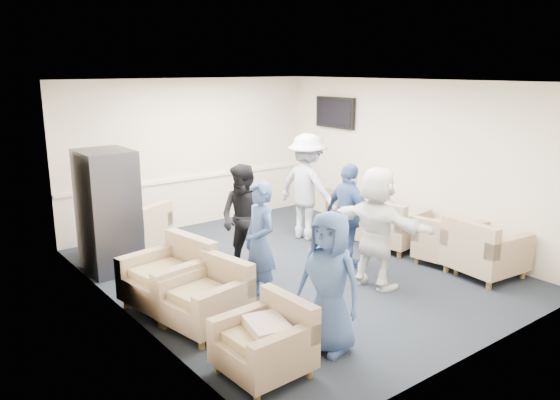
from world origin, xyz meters
TOP-DOWN VIEW (x-y plane):
  - floor at (0.00, 0.00)m, footprint 6.00×6.00m
  - ceiling at (0.00, 0.00)m, footprint 6.00×6.00m
  - back_wall at (0.00, 3.00)m, footprint 5.00×0.02m
  - front_wall at (0.00, -3.00)m, footprint 5.00×0.02m
  - left_wall at (-2.50, 0.00)m, footprint 0.02×6.00m
  - right_wall at (2.50, 0.00)m, footprint 0.02×6.00m
  - chair_rail at (0.00, 2.98)m, footprint 4.98×0.04m
  - tv at (2.44, 1.80)m, footprint 0.10×1.00m
  - armchair_left_near at (-1.94, -2.00)m, footprint 0.80×0.80m
  - armchair_left_mid at (-1.89, -0.81)m, footprint 0.94×0.94m
  - armchair_left_far at (-1.97, -0.05)m, footprint 1.03×1.03m
  - armchair_right_near at (1.96, -1.80)m, footprint 0.98×0.98m
  - armchair_right_midnear at (1.94, -1.19)m, footprint 0.89×0.89m
  - armchair_right_midfar at (1.88, -0.19)m, footprint 1.00×1.00m
  - armchair_right_far at (2.02, 0.75)m, footprint 0.95×0.95m
  - armchair_corner at (-1.45, 2.16)m, footprint 1.13×1.13m
  - vending_machine at (-2.09, 1.65)m, footprint 0.72×0.84m
  - backpack at (-1.27, -0.25)m, footprint 0.35×0.30m
  - pillow at (-1.95, -2.00)m, footprint 0.45×0.54m
  - person_front_left at (-1.17, -2.01)m, footprint 0.67×0.84m
  - person_mid_left at (-1.00, -0.55)m, footprint 0.42×0.59m
  - person_back_left at (-0.59, 0.40)m, footprint 0.84×0.93m
  - person_back_right at (1.14, 1.06)m, footprint 0.85×1.26m
  - person_mid_right at (0.74, -0.35)m, footprint 0.42×0.92m
  - person_front_right at (0.49, -1.12)m, footprint 0.68×1.58m

SIDE VIEW (x-z plane):
  - floor at x=0.00m, z-range 0.00..0.00m
  - backpack at x=-1.27m, z-range 0.01..0.50m
  - armchair_left_near at x=-1.94m, z-range 0.00..0.62m
  - armchair_right_midnear at x=1.94m, z-range 0.00..0.62m
  - armchair_left_mid at x=-1.89m, z-range 0.00..0.65m
  - armchair_corner at x=-1.45m, z-range 0.00..0.67m
  - armchair_right_far at x=2.02m, z-range 0.00..0.68m
  - armchair_right_midfar at x=1.88m, z-range 0.00..0.71m
  - armchair_left_far at x=-1.97m, z-range 0.00..0.72m
  - armchair_right_near at x=1.96m, z-range 0.00..0.72m
  - pillow at x=-1.95m, z-range 0.41..0.55m
  - person_front_left at x=-1.17m, z-range 0.00..1.50m
  - person_mid_left at x=-1.00m, z-range 0.00..1.53m
  - person_mid_right at x=0.74m, z-range 0.00..1.55m
  - person_back_left at x=-0.59m, z-range 0.00..1.57m
  - person_front_right at x=0.49m, z-range 0.00..1.65m
  - vending_machine at x=-2.09m, z-range 0.00..1.77m
  - chair_rail at x=0.00m, z-range 0.87..0.93m
  - person_back_right at x=1.14m, z-range 0.00..1.81m
  - back_wall at x=0.00m, z-range 0.00..2.70m
  - front_wall at x=0.00m, z-range 0.00..2.70m
  - left_wall at x=-2.50m, z-range 0.00..2.70m
  - right_wall at x=2.50m, z-range 0.00..2.70m
  - tv at x=2.44m, z-range 1.76..2.34m
  - ceiling at x=0.00m, z-range 2.70..2.70m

